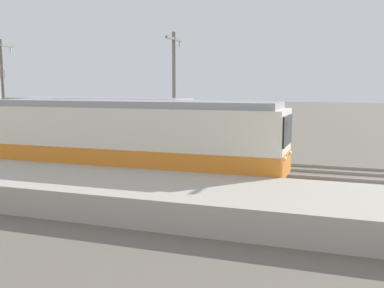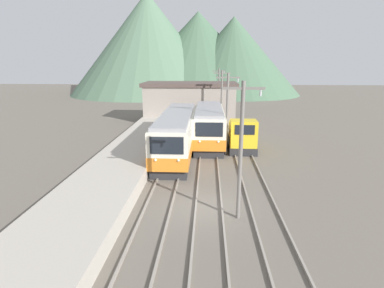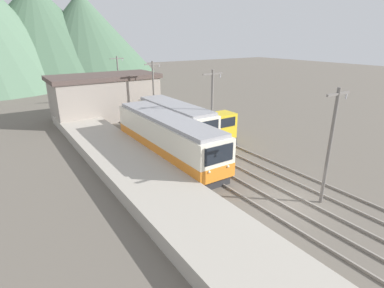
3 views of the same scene
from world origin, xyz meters
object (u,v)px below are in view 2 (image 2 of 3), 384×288
(catenary_mast_near, at_px, (241,147))
(catenary_mast_distant, at_px, (219,90))
(shunting_locomotive, at_px, (241,136))
(catenary_mast_far, at_px, (222,97))
(commuter_train_left, at_px, (177,135))
(commuter_train_center, at_px, (209,127))
(catenary_mast_mid, at_px, (227,112))

(catenary_mast_near, distance_m, catenary_mast_distant, 33.22)
(shunting_locomotive, distance_m, catenary_mast_near, 13.48)
(shunting_locomotive, xyz_separation_m, catenary_mast_far, (-1.49, 9.01, 2.61))
(commuter_train_left, relative_size, commuter_train_center, 1.30)
(commuter_train_center, height_order, catenary_mast_far, catenary_mast_far)
(catenary_mast_mid, bearing_deg, shunting_locomotive, 54.14)
(commuter_train_center, height_order, catenary_mast_mid, catenary_mast_mid)
(catenary_mast_distant, bearing_deg, commuter_train_left, -101.15)
(commuter_train_center, bearing_deg, catenary_mast_far, 78.36)
(commuter_train_center, relative_size, shunting_locomotive, 1.85)
(shunting_locomotive, distance_m, catenary_mast_distant, 20.30)
(catenary_mast_distant, bearing_deg, shunting_locomotive, -85.75)
(catenary_mast_near, height_order, catenary_mast_mid, same)
(commuter_train_left, relative_size, catenary_mast_distant, 1.94)
(commuter_train_center, relative_size, catenary_mast_distant, 1.49)
(shunting_locomotive, xyz_separation_m, catenary_mast_near, (-1.49, -13.14, 2.61))
(catenary_mast_near, relative_size, catenary_mast_mid, 1.00)
(catenary_mast_mid, bearing_deg, catenary_mast_near, -90.00)
(shunting_locomotive, relative_size, catenary_mast_mid, 0.80)
(shunting_locomotive, relative_size, catenary_mast_distant, 0.80)
(commuter_train_center, bearing_deg, catenary_mast_mid, -68.11)
(commuter_train_left, bearing_deg, catenary_mast_distant, 78.85)
(catenary_mast_far, bearing_deg, catenary_mast_distant, 90.00)
(commuter_train_center, relative_size, catenary_mast_mid, 1.49)
(commuter_train_center, height_order, catenary_mast_near, catenary_mast_near)
(catenary_mast_mid, relative_size, catenary_mast_far, 1.00)
(catenary_mast_near, relative_size, catenary_mast_far, 1.00)
(catenary_mast_near, relative_size, catenary_mast_distant, 1.00)
(commuter_train_center, distance_m, shunting_locomotive, 3.48)
(shunting_locomotive, height_order, catenary_mast_distant, catenary_mast_distant)
(commuter_train_left, height_order, catenary_mast_mid, catenary_mast_mid)
(commuter_train_center, bearing_deg, commuter_train_left, -129.00)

